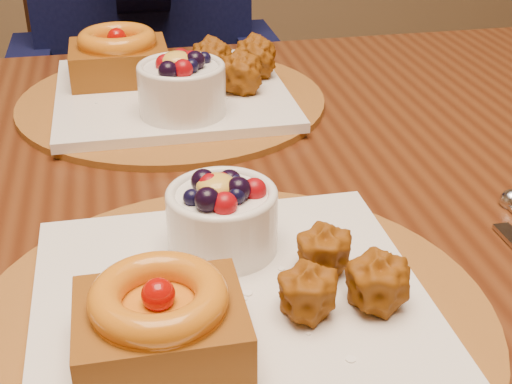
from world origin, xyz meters
TOP-DOWN VIEW (x-y plane):
  - dining_table at (0.02, 0.09)m, footprint 1.60×0.90m
  - place_setting_near at (0.02, -0.13)m, footprint 0.38×0.38m
  - place_setting_far at (0.02, 0.30)m, footprint 0.38×0.38m
  - chair_far at (0.04, 0.82)m, footprint 0.53×0.53m

SIDE VIEW (x-z plane):
  - chair_far at x=0.04m, z-range 0.05..0.88m
  - dining_table at x=0.02m, z-range 0.30..1.06m
  - place_setting_near at x=0.02m, z-range 0.74..0.82m
  - place_setting_far at x=0.02m, z-range 0.74..0.83m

